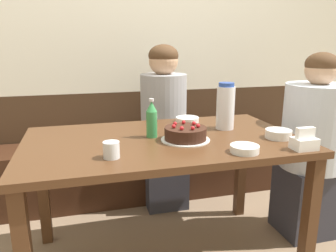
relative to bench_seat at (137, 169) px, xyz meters
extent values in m
cube|color=#3D2819|center=(0.00, 0.22, 0.18)|extent=(4.80, 0.04, 0.82)
cube|color=#381E11|center=(0.00, 0.00, 0.00)|extent=(2.61, 0.38, 0.46)
cube|color=#4C2D19|center=(0.00, -0.83, 0.48)|extent=(1.41, 0.82, 0.03)
cube|color=#4C2D19|center=(0.65, -1.19, 0.12)|extent=(0.06, 0.06, 0.69)
cube|color=#4C2D19|center=(-0.65, -0.47, 0.12)|extent=(0.06, 0.06, 0.69)
cube|color=#4C2D19|center=(0.65, -0.47, 0.12)|extent=(0.06, 0.06, 0.69)
cylinder|color=white|center=(0.10, -0.90, 0.50)|extent=(0.25, 0.25, 0.01)
cylinder|color=#381E14|center=(0.10, -0.90, 0.53)|extent=(0.21, 0.21, 0.06)
sphere|color=red|center=(0.04, -0.90, 0.57)|extent=(0.02, 0.02, 0.02)
sphere|color=red|center=(0.06, -0.95, 0.57)|extent=(0.02, 0.02, 0.02)
sphere|color=red|center=(0.12, -0.96, 0.57)|extent=(0.02, 0.02, 0.02)
sphere|color=red|center=(0.16, -0.92, 0.57)|extent=(0.02, 0.02, 0.02)
sphere|color=red|center=(0.15, -0.87, 0.57)|extent=(0.02, 0.02, 0.02)
sphere|color=red|center=(0.11, -0.83, 0.57)|extent=(0.02, 0.02, 0.02)
sphere|color=red|center=(0.06, -0.85, 0.57)|extent=(0.02, 0.02, 0.02)
cylinder|color=white|center=(0.39, -0.73, 0.62)|extent=(0.10, 0.10, 0.24)
cylinder|color=#28479E|center=(0.39, -0.73, 0.75)|extent=(0.09, 0.09, 0.02)
cylinder|color=#388E4C|center=(-0.05, -0.79, 0.56)|extent=(0.06, 0.06, 0.14)
cone|color=#388E4C|center=(-0.05, -0.79, 0.66)|extent=(0.06, 0.06, 0.05)
cylinder|color=silver|center=(-0.05, -0.79, 0.69)|extent=(0.03, 0.03, 0.01)
cube|color=white|center=(0.59, -1.18, 0.52)|extent=(0.11, 0.08, 0.05)
cube|color=white|center=(0.59, -1.18, 0.57)|extent=(0.09, 0.03, 0.05)
cylinder|color=white|center=(0.30, -1.14, 0.51)|extent=(0.13, 0.13, 0.03)
cylinder|color=white|center=(0.58, -0.98, 0.52)|extent=(0.13, 0.13, 0.04)
cylinder|color=white|center=(0.23, -0.53, 0.51)|extent=(0.14, 0.14, 0.03)
cylinder|color=silver|center=(-0.29, -1.06, 0.53)|extent=(0.07, 0.07, 0.07)
cube|color=#33333D|center=(0.96, -0.78, 0.00)|extent=(0.34, 0.30, 0.45)
cylinder|color=silver|center=(0.96, -0.78, 0.48)|extent=(0.38, 0.38, 0.52)
sphere|color=tan|center=(0.96, -0.78, 0.82)|extent=(0.19, 0.19, 0.19)
ellipsoid|color=#4C331E|center=(0.96, -0.78, 0.85)|extent=(0.19, 0.19, 0.14)
cube|color=#33333D|center=(0.18, -0.16, 0.00)|extent=(0.30, 0.34, 0.45)
cylinder|color=#99999E|center=(0.18, -0.16, 0.49)|extent=(0.33, 0.33, 0.54)
sphere|color=tan|center=(0.18, -0.16, 0.85)|extent=(0.21, 0.21, 0.21)
ellipsoid|color=#4C331E|center=(0.18, -0.16, 0.89)|extent=(0.21, 0.21, 0.15)
camera|label=1|loc=(-0.40, -2.41, 0.98)|focal=35.00mm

